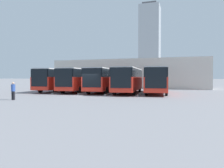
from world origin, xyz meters
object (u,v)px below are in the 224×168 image
(bus_3, at_px, (80,79))
(bus_4, at_px, (59,79))
(bus_1, at_px, (129,79))
(bus_0, at_px, (157,79))
(bus_2, at_px, (104,79))
(pedestrian, at_px, (13,90))

(bus_3, relative_size, bus_4, 1.00)
(bus_4, bearing_deg, bus_1, 170.83)
(bus_1, xyz_separation_m, bus_3, (7.32, -0.49, 0.00))
(bus_0, height_order, bus_3, same)
(bus_1, bearing_deg, bus_3, -9.10)
(bus_0, relative_size, bus_3, 1.00)
(bus_2, height_order, pedestrian, bus_2)
(bus_3, xyz_separation_m, bus_4, (3.66, -0.26, 0.00))
(bus_1, height_order, bus_3, same)
(bus_0, distance_m, bus_3, 10.98)
(bus_4, bearing_deg, bus_0, 174.33)
(bus_3, bearing_deg, bus_4, -9.30)
(bus_3, height_order, pedestrian, bus_3)
(bus_1, xyz_separation_m, bus_2, (3.66, -0.56, 0.00))
(bus_4, height_order, pedestrian, bus_4)
(bus_2, bearing_deg, bus_3, -4.16)
(bus_2, bearing_deg, bus_4, -6.73)
(bus_2, bearing_deg, bus_0, 175.40)
(bus_0, xyz_separation_m, bus_2, (7.32, 0.09, 0.00))
(bus_0, relative_size, pedestrian, 6.86)
(bus_2, xyz_separation_m, pedestrian, (4.41, 12.42, -0.95))
(bus_1, relative_size, bus_2, 1.00)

